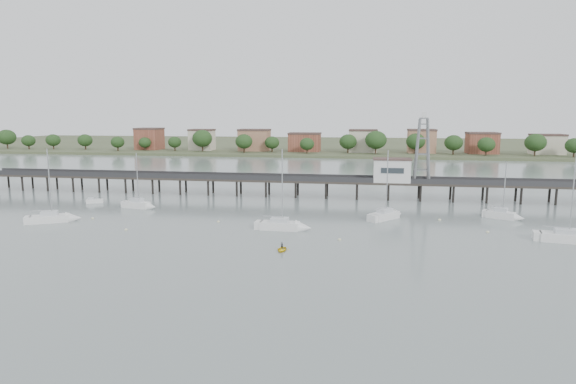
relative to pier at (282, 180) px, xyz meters
name	(u,v)px	position (x,y,z in m)	size (l,w,h in m)	color
ground_plane	(192,285)	(0.00, -60.00, -3.79)	(500.00, 500.00, 0.00)	slate
pier	(282,180)	(0.00, 0.00, 0.00)	(150.00, 5.00, 5.50)	#2D2823
pier_building	(392,170)	(25.00, 0.00, 2.87)	(8.40, 5.40, 5.30)	silver
lattice_tower	(422,151)	(31.50, 0.00, 7.31)	(3.20, 3.20, 15.50)	slate
sailboat_a	(58,218)	(-35.01, -33.02, -3.16)	(8.55, 6.10, 13.83)	white
sailboat_b	(141,205)	(-25.93, -18.96, -3.15)	(7.38, 3.37, 11.88)	white
sailboat_e	(506,216)	(44.78, -18.03, -3.14)	(6.69, 4.74, 10.99)	white
sailboat_c	(389,215)	(23.61, -20.77, -3.15)	(7.01, 7.66, 13.32)	white
sailboat_f	(288,226)	(6.61, -32.60, -3.16)	(8.70, 2.78, 14.21)	white
white_tender	(94,201)	(-38.78, -14.90, -3.38)	(3.69, 2.65, 1.33)	white
yellow_dinghy	(282,251)	(7.69, -44.91, -3.79)	(1.82, 0.53, 2.54)	yellow
dinghy_occupant	(282,251)	(7.69, -44.91, -3.79)	(0.35, 0.97, 0.23)	black
mooring_buoys	(281,226)	(5.04, -30.59, -3.71)	(69.88, 17.35, 0.39)	beige
far_shore	(333,145)	(0.36, 179.58, -2.85)	(500.00, 170.00, 10.40)	#475133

